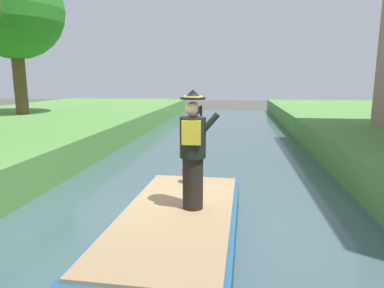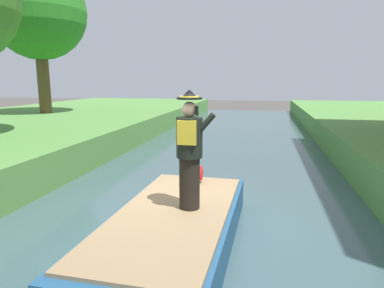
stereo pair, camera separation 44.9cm
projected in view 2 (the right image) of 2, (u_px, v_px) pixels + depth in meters
The scene contains 6 objects.
ground_plane at pixel (186, 229), 6.21m from camera, with size 80.00×80.00×0.00m, color #4C4742.
canal_water at pixel (186, 226), 6.20m from camera, with size 7.04×48.00×0.10m, color #3D565B.
boat at pixel (173, 230), 5.26m from camera, with size 1.92×4.25×0.61m.
person_pirate at pixel (190, 151), 5.16m from camera, with size 0.61×0.42×1.85m.
parrot_plush at pixel (194, 171), 6.60m from camera, with size 0.36×0.35×0.57m.
tree_broad at pixel (38, 12), 16.39m from camera, with size 4.60×4.60×7.24m.
Camera 2 is at (1.30, -5.67, 2.70)m, focal length 31.60 mm.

